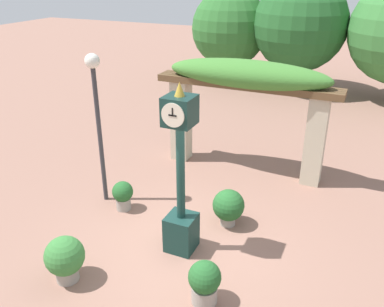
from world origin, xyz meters
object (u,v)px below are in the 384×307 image
potted_plant_near_left (228,206)px  potted_plant_far_right (205,281)px  potted_plant_far_left (123,194)px  pedestal_clock (181,186)px  potted_plant_near_right (65,258)px  lamp_post (96,101)px

potted_plant_near_left → potted_plant_far_right: (0.38, -2.23, -0.03)m
potted_plant_far_left → potted_plant_far_right: bearing=-33.9°
potted_plant_near_left → potted_plant_far_right: bearing=-80.2°
potted_plant_near_left → pedestal_clock: bearing=-116.4°
pedestal_clock → potted_plant_near_right: pedestal_clock is taller
pedestal_clock → potted_plant_far_right: size_ratio=4.28×
potted_plant_near_right → potted_plant_far_left: (-0.36, 2.34, -0.09)m
potted_plant_near_right → lamp_post: lamp_post is taller
potted_plant_near_left → potted_plant_far_right: size_ratio=1.05×
lamp_post → potted_plant_near_left: bearing=3.7°
potted_plant_near_left → lamp_post: bearing=-176.3°
potted_plant_near_right → pedestal_clock: bearing=48.2°
pedestal_clock → potted_plant_near_right: size_ratio=3.86×
potted_plant_far_left → lamp_post: size_ratio=0.20×
potted_plant_near_right → potted_plant_far_right: (2.38, 0.50, -0.06)m
potted_plant_near_right → lamp_post: size_ratio=0.25×
pedestal_clock → potted_plant_near_right: (-1.44, -1.61, -0.91)m
potted_plant_far_left → lamp_post: 2.12m
pedestal_clock → potted_plant_near_left: (0.56, 1.12, -0.94)m
potted_plant_near_left → lamp_post: lamp_post is taller
lamp_post → pedestal_clock: bearing=-21.1°
potted_plant_near_left → potted_plant_near_right: size_ratio=0.94×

